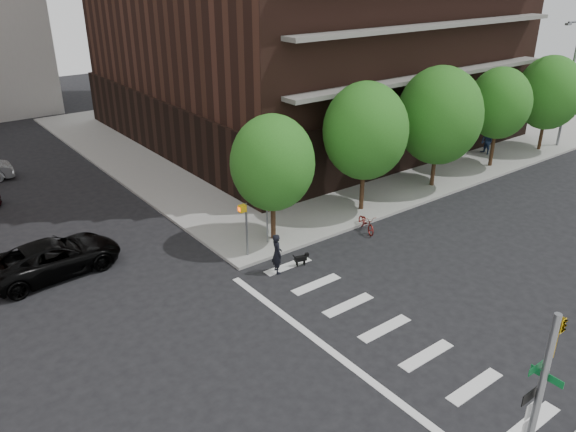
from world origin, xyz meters
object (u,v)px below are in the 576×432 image
object	(u,v)px
scooter	(366,223)
dog_walker	(277,254)
pedestrian_far	(487,141)
parked_car_black	(55,257)

from	to	relation	value
scooter	dog_walker	world-z (taller)	dog_walker
scooter	pedestrian_far	bearing A→B (deg)	33.45
scooter	dog_walker	bearing A→B (deg)	-154.15
scooter	pedestrian_far	distance (m)	15.92
parked_car_black	scooter	bearing A→B (deg)	-114.28
pedestrian_far	dog_walker	bearing A→B (deg)	-67.96
scooter	dog_walker	xyz separation A→B (m)	(-6.12, -0.62, 0.47)
parked_car_black	dog_walker	size ratio (longest dim) A/B	3.03
dog_walker	pedestrian_far	distance (m)	22.02
scooter	pedestrian_far	size ratio (longest dim) A/B	0.97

